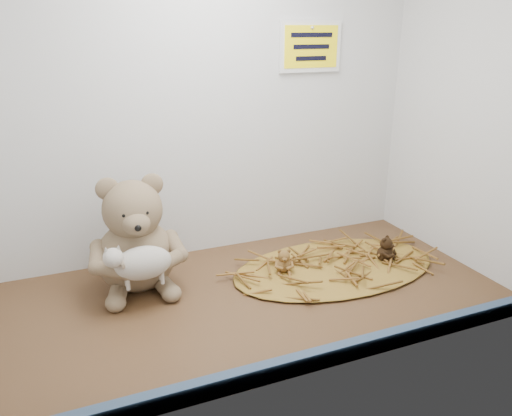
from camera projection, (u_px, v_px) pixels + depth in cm
name	position (u px, v px, depth cm)	size (l,w,h in cm)	color
alcove_shell	(232.00, 99.00, 110.13)	(120.40, 60.20, 90.40)	#3F2B15
front_rail	(305.00, 362.00, 91.95)	(119.28, 2.20, 3.60)	#31465E
straw_bed	(335.00, 267.00, 131.36)	(56.36, 32.73, 1.09)	brown
main_teddy	(134.00, 233.00, 117.95)	(22.65, 23.91, 28.09)	#896E54
toy_lamb	(143.00, 263.00, 110.30)	(16.50, 10.07, 10.66)	beige
mini_teddy_tan	(284.00, 260.00, 126.92)	(5.03, 5.30, 6.23)	brown
mini_teddy_brown	(385.00, 248.00, 133.22)	(5.47, 5.77, 6.78)	black
wall_sign	(310.00, 47.00, 135.19)	(16.00, 1.20, 11.00)	yellow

